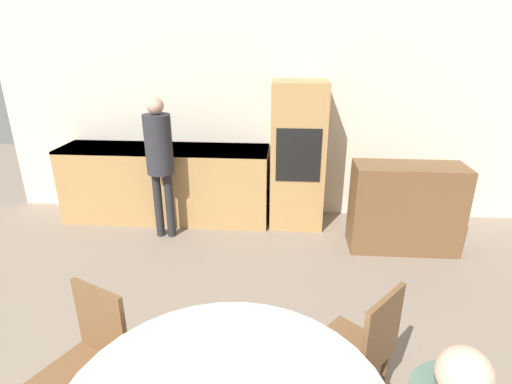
{
  "coord_description": "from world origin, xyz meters",
  "views": [
    {
      "loc": [
        0.21,
        0.01,
        2.16
      ],
      "look_at": [
        -0.0,
        2.73,
        1.1
      ],
      "focal_mm": 28.0,
      "sensor_mm": 36.0,
      "label": 1
    }
  ],
  "objects_px": {
    "sideboard": "(405,208)",
    "chair_far_right": "(364,347)",
    "oven_unit": "(298,156)",
    "chair_far_left": "(91,355)",
    "person_standing": "(159,153)"
  },
  "relations": [
    {
      "from": "oven_unit",
      "to": "chair_far_right",
      "type": "distance_m",
      "value": 2.75
    },
    {
      "from": "chair_far_right",
      "to": "person_standing",
      "type": "height_order",
      "value": "person_standing"
    },
    {
      "from": "sideboard",
      "to": "chair_far_right",
      "type": "height_order",
      "value": "sideboard"
    },
    {
      "from": "sideboard",
      "to": "oven_unit",
      "type": "bearing_deg",
      "value": 153.48
    },
    {
      "from": "chair_far_left",
      "to": "person_standing",
      "type": "relative_size",
      "value": 0.56
    },
    {
      "from": "sideboard",
      "to": "person_standing",
      "type": "height_order",
      "value": "person_standing"
    },
    {
      "from": "person_standing",
      "to": "sideboard",
      "type": "bearing_deg",
      "value": -1.67
    },
    {
      "from": "chair_far_right",
      "to": "chair_far_left",
      "type": "bearing_deg",
      "value": -42.67
    },
    {
      "from": "sideboard",
      "to": "chair_far_right",
      "type": "relative_size",
      "value": 1.27
    },
    {
      "from": "oven_unit",
      "to": "sideboard",
      "type": "distance_m",
      "value": 1.33
    },
    {
      "from": "oven_unit",
      "to": "sideboard",
      "type": "relative_size",
      "value": 1.52
    },
    {
      "from": "oven_unit",
      "to": "chair_far_left",
      "type": "height_order",
      "value": "oven_unit"
    },
    {
      "from": "oven_unit",
      "to": "sideboard",
      "type": "xyz_separation_m",
      "value": [
        1.14,
        -0.57,
        -0.39
      ]
    },
    {
      "from": "chair_far_left",
      "to": "person_standing",
      "type": "height_order",
      "value": "person_standing"
    },
    {
      "from": "chair_far_right",
      "to": "person_standing",
      "type": "xyz_separation_m",
      "value": [
        -1.84,
        2.22,
        0.49
      ]
    }
  ]
}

